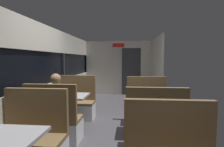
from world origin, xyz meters
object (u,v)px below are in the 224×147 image
object	(u,v)px
bench_mid_window_facing_entry	(76,106)
bench_rear_aisle_facing_entry	(147,109)
bench_rear_aisle_facing_end	(155,132)
dining_table_rear_aisle	(150,104)
bench_near_window_facing_entry	(32,144)
bench_mid_window_facing_end	(54,124)
dining_table_mid_window	(67,100)
seated_passenger	(56,112)

from	to	relation	value
bench_mid_window_facing_entry	bench_rear_aisle_facing_entry	world-z (taller)	same
bench_mid_window_facing_entry	bench_rear_aisle_facing_entry	distance (m)	1.80
bench_mid_window_facing_entry	bench_rear_aisle_facing_end	world-z (taller)	same
dining_table_rear_aisle	bench_rear_aisle_facing_entry	bearing A→B (deg)	90.00
bench_near_window_facing_entry	bench_mid_window_facing_end	world-z (taller)	same
bench_mid_window_facing_entry	dining_table_mid_window	bearing A→B (deg)	-90.00
bench_mid_window_facing_entry	dining_table_rear_aisle	world-z (taller)	bench_mid_window_facing_entry
bench_near_window_facing_entry	bench_rear_aisle_facing_end	xyz separation A→B (m)	(1.79, 0.60, 0.00)
dining_table_mid_window	dining_table_rear_aisle	size ratio (longest dim) A/B	1.00
bench_near_window_facing_entry	bench_mid_window_facing_entry	xyz separation A→B (m)	(0.00, 2.20, 0.00)
dining_table_mid_window	bench_rear_aisle_facing_entry	distance (m)	1.88
bench_rear_aisle_facing_end	bench_rear_aisle_facing_entry	size ratio (longest dim) A/B	1.00
bench_near_window_facing_entry	dining_table_rear_aisle	xyz separation A→B (m)	(1.79, 1.30, 0.31)
bench_rear_aisle_facing_end	bench_rear_aisle_facing_entry	xyz separation A→B (m)	(0.00, 1.40, 0.00)
bench_mid_window_facing_end	bench_mid_window_facing_entry	bearing A→B (deg)	90.00
seated_passenger	bench_rear_aisle_facing_end	bearing A→B (deg)	-8.65
bench_mid_window_facing_entry	dining_table_rear_aisle	distance (m)	2.03
bench_mid_window_facing_entry	seated_passenger	size ratio (longest dim) A/B	0.87
bench_rear_aisle_facing_entry	seated_passenger	world-z (taller)	seated_passenger
bench_mid_window_facing_end	bench_rear_aisle_facing_end	size ratio (longest dim) A/B	1.00
bench_near_window_facing_entry	bench_mid_window_facing_entry	distance (m)	2.20
bench_near_window_facing_entry	bench_rear_aisle_facing_end	distance (m)	1.89
bench_near_window_facing_entry	bench_rear_aisle_facing_entry	distance (m)	2.68
bench_near_window_facing_entry	bench_rear_aisle_facing_entry	bearing A→B (deg)	48.12
dining_table_mid_window	dining_table_rear_aisle	distance (m)	1.80
bench_near_window_facing_entry	bench_mid_window_facing_entry	bearing A→B (deg)	90.00
dining_table_mid_window	bench_mid_window_facing_end	xyz separation A→B (m)	(0.00, -0.70, -0.31)
bench_rear_aisle_facing_end	seated_passenger	xyz separation A→B (m)	(-1.79, 0.27, 0.21)
seated_passenger	bench_mid_window_facing_end	bearing A→B (deg)	-90.00
dining_table_mid_window	bench_rear_aisle_facing_end	bearing A→B (deg)	-26.68
bench_rear_aisle_facing_entry	seated_passenger	xyz separation A→B (m)	(-1.79, -1.13, 0.21)
dining_table_rear_aisle	bench_rear_aisle_facing_entry	world-z (taller)	bench_rear_aisle_facing_entry
bench_mid_window_facing_end	seated_passenger	bearing A→B (deg)	90.00
bench_mid_window_facing_end	bench_rear_aisle_facing_end	distance (m)	1.80
bench_mid_window_facing_entry	bench_rear_aisle_facing_end	bearing A→B (deg)	-41.77
bench_near_window_facing_entry	dining_table_rear_aisle	world-z (taller)	bench_near_window_facing_entry
bench_mid_window_facing_end	dining_table_rear_aisle	xyz separation A→B (m)	(1.79, 0.50, 0.31)
dining_table_rear_aisle	bench_rear_aisle_facing_end	size ratio (longest dim) A/B	0.82
bench_mid_window_facing_end	dining_table_rear_aisle	size ratio (longest dim) A/B	1.22
bench_rear_aisle_facing_end	seated_passenger	bearing A→B (deg)	171.35
bench_near_window_facing_entry	seated_passenger	world-z (taller)	seated_passenger
bench_rear_aisle_facing_entry	dining_table_rear_aisle	bearing A→B (deg)	-90.00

